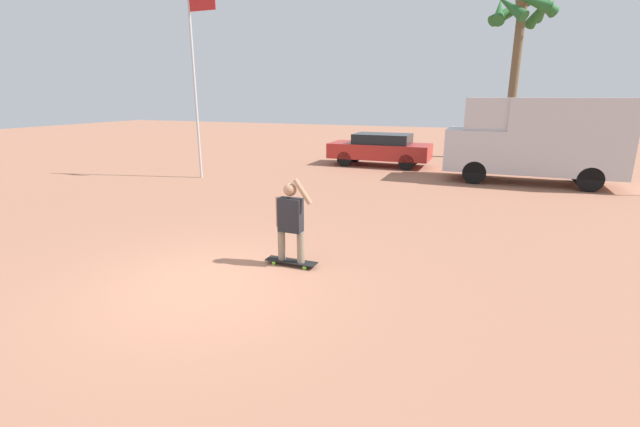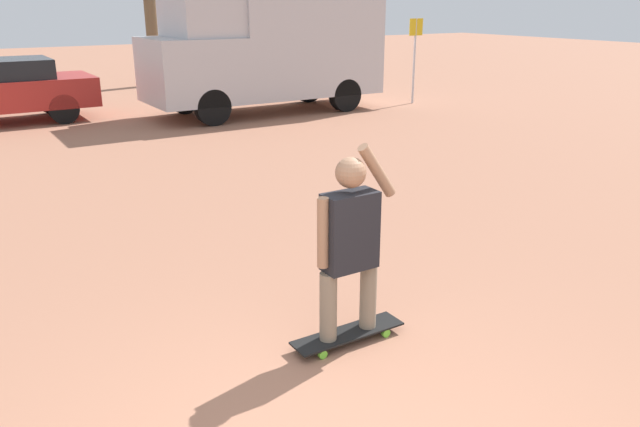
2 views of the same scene
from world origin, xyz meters
The scene contains 7 objects.
ground_plane centered at (0.00, 0.00, 0.00)m, with size 80.00×80.00×0.00m, color #A36B51.
skateboard centered at (0.96, 1.33, 0.07)m, with size 0.99×0.25×0.09m.
person_skateboarder centered at (0.96, 1.33, 0.93)m, with size 0.72×0.24×1.58m.
camper_van centered at (5.71, 11.76, 1.64)m, with size 5.85×2.13×3.02m.
parked_car_red centered at (-0.43, 13.67, 0.78)m, with size 4.50×1.86×1.44m.
palm_tree_near_van centered at (5.00, 18.53, 6.46)m, with size 3.19×3.22×7.89m.
flagpole centered at (-6.06, 8.16, 4.01)m, with size 1.17×0.12×6.84m.
Camera 1 is at (4.23, -5.43, 3.07)m, focal length 24.00 mm.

